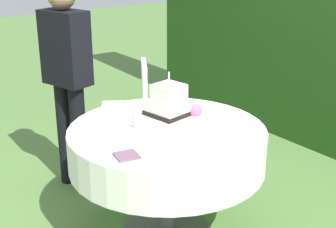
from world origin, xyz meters
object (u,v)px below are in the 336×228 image
cake_table (167,148)px  serving_plate_far (242,121)px  serving_plate_left (247,138)px  napkin_stack (127,156)px  wedding_cake (170,113)px  serving_plate_near (104,133)px  standing_person (67,74)px  garden_chair (133,102)px

cake_table → serving_plate_far: 0.52m
serving_plate_left → napkin_stack: bearing=-107.4°
wedding_cake → serving_plate_left: bearing=34.7°
serving_plate_near → standing_person: (-0.83, 0.17, 0.16)m
wedding_cake → napkin_stack: (0.18, -0.43, -0.10)m
serving_plate_far → serving_plate_near: bearing=-114.1°
serving_plate_near → napkin_stack: size_ratio=1.06×
serving_plate_near → standing_person: size_ratio=0.08×
serving_plate_near → standing_person: 0.86m
serving_plate_far → serving_plate_left: (0.21, -0.18, 0.00)m
napkin_stack → standing_person: size_ratio=0.08×
serving_plate_left → garden_chair: garden_chair is taller
wedding_cake → napkin_stack: bearing=-67.6°
cake_table → serving_plate_near: size_ratio=9.50×
wedding_cake → serving_plate_left: (0.40, 0.27, -0.10)m
serving_plate_far → wedding_cake: bearing=-111.8°
wedding_cake → standing_person: (-1.02, -0.20, 0.06)m
serving_plate_far → napkin_stack: bearing=-90.3°
serving_plate_near → standing_person: standing_person is taller
cake_table → serving_plate_near: 0.42m
garden_chair → cake_table: bearing=-22.4°
serving_plate_near → napkin_stack: (0.36, -0.06, 0.00)m
serving_plate_far → serving_plate_left: same height
serving_plate_near → garden_chair: 1.28m
serving_plate_near → standing_person: bearing=168.6°
serving_plate_near → napkin_stack: bearing=-9.6°
cake_table → serving_plate_left: (0.42, 0.28, 0.14)m
serving_plate_left → garden_chair: 1.56m
serving_plate_left → cake_table: bearing=-146.3°
serving_plate_far → garden_chair: (-1.32, 0.00, -0.23)m
cake_table → standing_person: bearing=-169.0°
serving_plate_near → serving_plate_far: bearing=65.9°
garden_chair → serving_plate_left: bearing=-6.7°
napkin_stack → standing_person: standing_person is taller
cake_table → serving_plate_left: bearing=33.7°
cake_table → napkin_stack: 0.49m
serving_plate_near → serving_plate_left: 0.86m
serving_plate_near → serving_plate_left: same height
napkin_stack → garden_chair: garden_chair is taller
napkin_stack → garden_chair: 1.60m
wedding_cake → garden_chair: (-1.14, 0.45, -0.33)m
serving_plate_far → garden_chair: 1.34m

